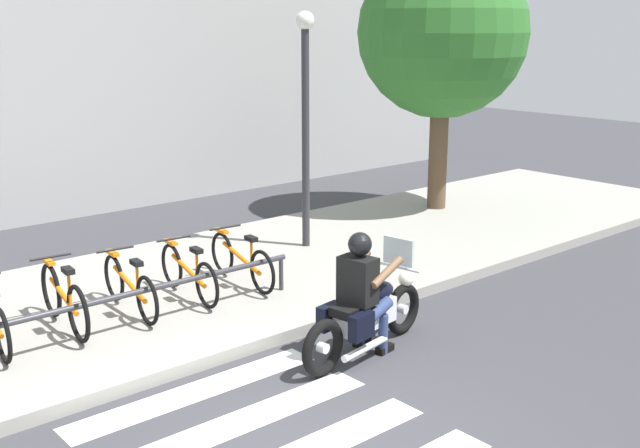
{
  "coord_description": "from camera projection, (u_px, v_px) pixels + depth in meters",
  "views": [
    {
      "loc": [
        -3.88,
        -4.65,
        3.61
      ],
      "look_at": [
        2.18,
        2.39,
        1.2
      ],
      "focal_mm": 43.75,
      "sensor_mm": 36.0,
      "label": 1
    }
  ],
  "objects": [
    {
      "name": "bicycle_3",
      "position": [
        130.0,
        286.0,
        9.5
      ],
      "size": [
        0.48,
        1.64,
        0.73
      ],
      "color": "black",
      "rests_on": "sidewalk"
    },
    {
      "name": "crosswalk_stripe_3",
      "position": [
        242.0,
        421.0,
        7.26
      ],
      "size": [
        2.8,
        0.4,
        0.01
      ],
      "primitive_type": "cube",
      "color": "white",
      "rests_on": "ground"
    },
    {
      "name": "bicycle_2",
      "position": [
        64.0,
        299.0,
        8.97
      ],
      "size": [
        0.48,
        1.63,
        0.8
      ],
      "color": "black",
      "rests_on": "sidewalk"
    },
    {
      "name": "sidewalk",
      "position": [
        97.0,
        312.0,
        9.8
      ],
      "size": [
        24.0,
        4.4,
        0.15
      ],
      "primitive_type": "cube",
      "color": "gray",
      "rests_on": "ground"
    },
    {
      "name": "tree_near_rack",
      "position": [
        443.0,
        33.0,
        14.2
      ],
      "size": [
        3.12,
        3.12,
        4.99
      ],
      "color": "brown",
      "rests_on": "ground"
    },
    {
      "name": "motorcycle",
      "position": [
        366.0,
        315.0,
        8.66
      ],
      "size": [
        2.1,
        0.77,
        1.21
      ],
      "color": "black",
      "rests_on": "ground"
    },
    {
      "name": "bicycle_4",
      "position": [
        188.0,
        273.0,
        10.03
      ],
      "size": [
        0.48,
        1.6,
        0.72
      ],
      "color": "black",
      "rests_on": "sidewalk"
    },
    {
      "name": "rider",
      "position": [
        362.0,
        285.0,
        8.51
      ],
      "size": [
        0.69,
        0.61,
        1.43
      ],
      "color": "black",
      "rests_on": "ground"
    },
    {
      "name": "crosswalk_stripe_4",
      "position": [
        196.0,
        391.0,
        7.84
      ],
      "size": [
        2.8,
        0.4,
        0.01
      ],
      "primitive_type": "cube",
      "color": "white",
      "rests_on": "ground"
    },
    {
      "name": "bike_rack",
      "position": [
        119.0,
        299.0,
        8.81
      ],
      "size": [
        4.75,
        0.07,
        0.49
      ],
      "color": "#333338",
      "rests_on": "sidewalk"
    },
    {
      "name": "bicycle_5",
      "position": [
        241.0,
        260.0,
        10.55
      ],
      "size": [
        0.48,
        1.67,
        0.72
      ],
      "color": "black",
      "rests_on": "sidewalk"
    },
    {
      "name": "street_lamp",
      "position": [
        305.0,
        109.0,
        11.9
      ],
      "size": [
        0.28,
        0.28,
        3.78
      ],
      "color": "#2D2D33",
      "rests_on": "ground"
    }
  ]
}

